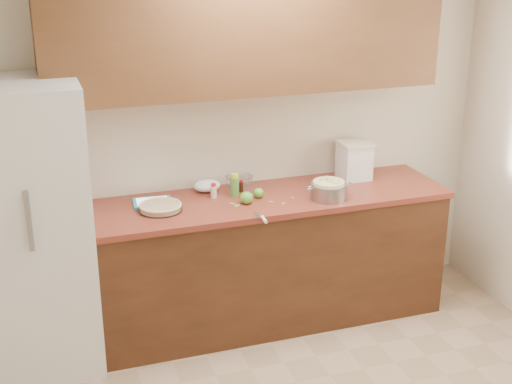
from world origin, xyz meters
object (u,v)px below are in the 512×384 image
object	(u,v)px
pie	(160,207)
tablet	(153,202)
colander	(329,190)
flour_canister	(354,160)

from	to	relation	value
pie	tablet	xyz separation A→B (m)	(-0.02, 0.14, -0.01)
pie	tablet	bearing A→B (deg)	100.15
colander	tablet	size ratio (longest dim) A/B	1.25
colander	pie	bearing A→B (deg)	172.49
flour_canister	tablet	xyz separation A→B (m)	(-1.47, -0.04, -0.13)
flour_canister	tablet	distance (m)	1.47
flour_canister	colander	bearing A→B (deg)	-136.61
flour_canister	pie	bearing A→B (deg)	-172.94
colander	flour_canister	bearing A→B (deg)	43.39
pie	colander	distance (m)	1.11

